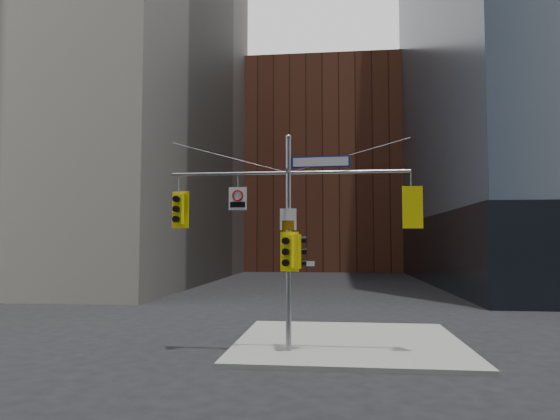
% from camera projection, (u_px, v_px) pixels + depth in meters
% --- Properties ---
extents(ground, '(160.00, 160.00, 0.00)m').
position_uv_depth(ground, '(282.00, 371.00, 14.28)').
color(ground, black).
rests_on(ground, ground).
extents(sidewalk_corner, '(8.00, 8.00, 0.15)m').
position_uv_depth(sidewalk_corner, '(349.00, 342.00, 18.04)').
color(sidewalk_corner, gray).
rests_on(sidewalk_corner, ground).
extents(brick_midrise, '(26.00, 20.00, 28.00)m').
position_uv_depth(brick_midrise, '(324.00, 172.00, 72.73)').
color(brick_midrise, brown).
rests_on(brick_midrise, ground).
extents(signal_assembly, '(8.00, 0.80, 7.30)m').
position_uv_depth(signal_assembly, '(288.00, 220.00, 16.55)').
color(signal_assembly, gray).
rests_on(signal_assembly, ground).
extents(traffic_light_west_arm, '(0.60, 0.51, 1.26)m').
position_uv_depth(traffic_light_west_arm, '(179.00, 209.00, 17.01)').
color(traffic_light_west_arm, '#FFEB0D').
rests_on(traffic_light_west_arm, ground).
extents(traffic_light_east_arm, '(0.65, 0.54, 1.36)m').
position_uv_depth(traffic_light_east_arm, '(411.00, 208.00, 16.14)').
color(traffic_light_east_arm, '#FFEB0D').
rests_on(traffic_light_east_arm, ground).
extents(traffic_light_pole_side, '(0.47, 0.40, 1.14)m').
position_uv_depth(traffic_light_pole_side, '(298.00, 251.00, 16.46)').
color(traffic_light_pole_side, '#FFEB0D').
rests_on(traffic_light_pole_side, ground).
extents(traffic_light_pole_front, '(0.61, 0.57, 1.30)m').
position_uv_depth(traffic_light_pole_front, '(288.00, 252.00, 16.22)').
color(traffic_light_pole_front, '#FFEB0D').
rests_on(traffic_light_pole_front, ground).
extents(street_sign_blade, '(1.96, 0.14, 0.38)m').
position_uv_depth(street_sign_blade, '(320.00, 162.00, 16.56)').
color(street_sign_blade, navy).
rests_on(street_sign_blade, ground).
extents(regulatory_sign_arm, '(0.62, 0.09, 0.77)m').
position_uv_depth(regulatory_sign_arm, '(238.00, 198.00, 16.77)').
color(regulatory_sign_arm, silver).
rests_on(regulatory_sign_arm, ground).
extents(regulatory_sign_pole, '(0.55, 0.08, 0.72)m').
position_uv_depth(regulatory_sign_pole, '(288.00, 220.00, 16.44)').
color(regulatory_sign_pole, silver).
rests_on(regulatory_sign_pole, ground).
extents(street_blade_ew, '(0.81, 0.12, 0.16)m').
position_uv_depth(street_blade_ew, '(302.00, 264.00, 16.41)').
color(street_blade_ew, silver).
rests_on(street_blade_ew, ground).
extents(street_blade_ns, '(0.06, 0.74, 0.15)m').
position_uv_depth(street_blade_ns, '(290.00, 266.00, 16.90)').
color(street_blade_ns, '#145926').
rests_on(street_blade_ns, ground).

